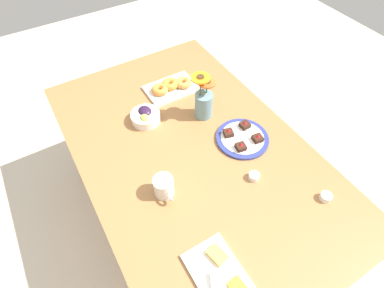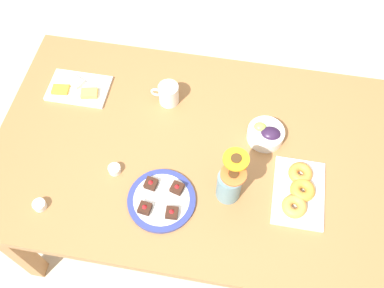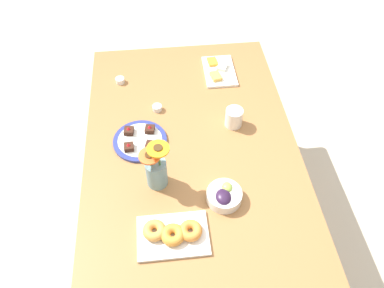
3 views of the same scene
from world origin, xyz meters
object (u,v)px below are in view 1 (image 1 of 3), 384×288
at_px(coffee_mug, 164,186).
at_px(dining_table, 192,160).
at_px(croissant_platter, 171,87).
at_px(jam_cup_honey, 254,176).
at_px(dessert_plate, 242,138).
at_px(flower_vase, 204,102).
at_px(grape_bowl, 145,116).
at_px(cheese_platter, 220,275).
at_px(jam_cup_berry, 326,197).

bearing_deg(coffee_mug, dining_table, 122.57).
distance_m(croissant_platter, jam_cup_honey, 0.71).
bearing_deg(dessert_plate, coffee_mug, -81.65).
bearing_deg(coffee_mug, dessert_plate, 98.35).
bearing_deg(jam_cup_honey, flower_vase, 177.58).
distance_m(grape_bowl, cheese_platter, 0.83).
relative_size(grape_bowl, flower_vase, 0.59).
height_order(dining_table, grape_bowl, grape_bowl).
bearing_deg(jam_cup_berry, dessert_plate, -167.02).
height_order(dining_table, jam_cup_berry, jam_cup_berry).
bearing_deg(flower_vase, grape_bowl, -113.01).
distance_m(coffee_mug, grape_bowl, 0.44).
bearing_deg(croissant_platter, flower_vase, 10.46).
distance_m(coffee_mug, croissant_platter, 0.66).
bearing_deg(cheese_platter, jam_cup_berry, 93.03).
bearing_deg(croissant_platter, dining_table, -15.74).
height_order(dining_table, jam_cup_honey, jam_cup_honey).
height_order(jam_cup_berry, dessert_plate, dessert_plate).
xyz_separation_m(coffee_mug, cheese_platter, (0.40, 0.01, -0.04)).
bearing_deg(jam_cup_berry, coffee_mug, -123.42).
bearing_deg(jam_cup_honey, coffee_mug, -110.43).
relative_size(jam_cup_honey, jam_cup_berry, 1.00).
height_order(coffee_mug, dessert_plate, coffee_mug).
distance_m(cheese_platter, jam_cup_honey, 0.44).
height_order(coffee_mug, cheese_platter, coffee_mug).
distance_m(coffee_mug, jam_cup_berry, 0.67).
xyz_separation_m(dining_table, jam_cup_honey, (0.28, 0.15, 0.10)).
xyz_separation_m(coffee_mug, grape_bowl, (-0.42, 0.11, -0.02)).
distance_m(cheese_platter, flower_vase, 0.80).
bearing_deg(dessert_plate, jam_cup_honey, -24.00).
distance_m(jam_cup_honey, flower_vase, 0.45).
bearing_deg(jam_cup_honey, jam_cup_berry, 39.54).
height_order(coffee_mug, croissant_platter, coffee_mug).
relative_size(dining_table, dessert_plate, 6.26).
xyz_separation_m(dining_table, jam_cup_berry, (0.51, 0.34, 0.10)).
bearing_deg(grape_bowl, croissant_platter, 122.56).
bearing_deg(grape_bowl, jam_cup_berry, 29.37).
distance_m(dining_table, coffee_mug, 0.29).
relative_size(coffee_mug, jam_cup_berry, 2.49).
distance_m(jam_cup_honey, jam_cup_berry, 0.30).
height_order(grape_bowl, dessert_plate, grape_bowl).
xyz_separation_m(grape_bowl, jam_cup_honey, (0.56, 0.25, -0.01)).
height_order(grape_bowl, cheese_platter, grape_bowl).
relative_size(cheese_platter, jam_cup_berry, 5.42).
bearing_deg(croissant_platter, cheese_platter, -18.77).
distance_m(coffee_mug, dessert_plate, 0.47).
distance_m(dining_table, croissant_platter, 0.46).
bearing_deg(dining_table, croissant_platter, 164.26).
xyz_separation_m(cheese_platter, jam_cup_honey, (-0.26, 0.36, 0.00)).
distance_m(coffee_mug, cheese_platter, 0.40).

